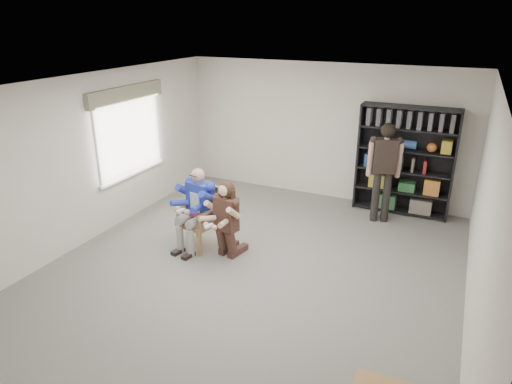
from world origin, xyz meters
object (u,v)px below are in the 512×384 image
at_px(kneeling_woman, 225,221).
at_px(seated_man, 197,209).
at_px(standing_man, 383,174).
at_px(bookshelf, 405,161).
at_px(armchair, 198,218).

bearing_deg(kneeling_woman, seated_man, 179.76).
bearing_deg(kneeling_woman, standing_man, 62.59).
bearing_deg(seated_man, bookshelf, 57.48).
distance_m(armchair, standing_man, 3.48).
xyz_separation_m(seated_man, standing_man, (2.56, 2.33, 0.24)).
xyz_separation_m(kneeling_woman, standing_man, (1.98, 2.45, 0.30)).
relative_size(armchair, kneeling_woman, 0.84).
bearing_deg(armchair, bookshelf, 57.48).
xyz_separation_m(armchair, bookshelf, (2.84, 2.94, 0.52)).
distance_m(bookshelf, standing_man, 0.68).
height_order(armchair, standing_man, standing_man).
bearing_deg(bookshelf, standing_man, -114.86).
bearing_deg(seated_man, standing_man, 53.83).
distance_m(seated_man, bookshelf, 4.10).
relative_size(kneeling_woman, standing_man, 0.68).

